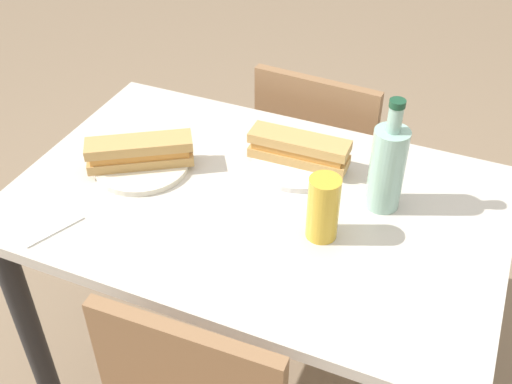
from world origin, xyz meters
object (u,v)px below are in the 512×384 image
object	(u,v)px
baguette_sandwich_far	(299,149)
water_bottle	(387,166)
plate_near	(142,165)
baguette_sandwich_near	(140,152)
dining_table	(256,239)
chair_far	(322,165)
beer_glass	(323,208)
plate_far	(298,162)
knife_far	(301,147)
knife_near	(137,151)

from	to	relation	value
baguette_sandwich_far	water_bottle	bearing A→B (deg)	-16.95
plate_near	baguette_sandwich_far	xyz separation A→B (m)	(0.35, 0.16, 0.04)
baguette_sandwich_near	baguette_sandwich_far	world-z (taller)	same
dining_table	baguette_sandwich_far	world-z (taller)	baguette_sandwich_far
chair_far	water_bottle	distance (m)	0.67
chair_far	beer_glass	bearing A→B (deg)	-73.55
plate_far	knife_far	bearing A→B (deg)	103.79
plate_near	baguette_sandwich_near	xyz separation A→B (m)	(0.00, 0.00, 0.04)
dining_table	water_bottle	size ratio (longest dim) A/B	4.13
knife_far	plate_far	bearing A→B (deg)	-76.21
baguette_sandwich_near	water_bottle	bearing A→B (deg)	9.19
chair_far	water_bottle	xyz separation A→B (m)	(0.28, -0.47, 0.39)
chair_far	plate_far	xyz separation A→B (m)	(0.05, -0.40, 0.29)
knife_near	baguette_sandwich_far	distance (m)	0.41
chair_far	baguette_sandwich_near	bearing A→B (deg)	-118.35
knife_far	beer_glass	xyz separation A→B (m)	(0.15, -0.27, 0.06)
knife_near	knife_far	size ratio (longest dim) A/B	0.76
plate_near	knife_near	size ratio (longest dim) A/B	1.71
knife_near	plate_far	xyz separation A→B (m)	(0.39, 0.13, -0.01)
chair_far	plate_near	bearing A→B (deg)	-118.35
baguette_sandwich_near	plate_near	bearing A→B (deg)	0.00
dining_table	beer_glass	bearing A→B (deg)	-18.10
baguette_sandwich_far	plate_far	bearing A→B (deg)	-116.57
plate_near	plate_far	distance (m)	0.39
baguette_sandwich_near	plate_far	distance (m)	0.39
plate_near	plate_far	size ratio (longest dim) A/B	1.00
plate_near	knife_far	world-z (taller)	knife_far
plate_near	knife_near	xyz separation A→B (m)	(-0.04, 0.04, 0.01)
knife_far	beer_glass	size ratio (longest dim) A/B	1.18
dining_table	baguette_sandwich_near	bearing A→B (deg)	179.88
dining_table	knife_far	bearing A→B (deg)	81.45
plate_far	beer_glass	size ratio (longest dim) A/B	1.54
plate_near	water_bottle	bearing A→B (deg)	9.19
plate_near	dining_table	bearing A→B (deg)	-0.12
plate_far	dining_table	bearing A→B (deg)	-105.16
knife_near	chair_far	bearing A→B (deg)	57.17
beer_glass	dining_table	bearing A→B (deg)	161.90
dining_table	plate_near	distance (m)	0.34
plate_far	beer_glass	xyz separation A→B (m)	(0.13, -0.22, 0.07)
baguette_sandwich_near	plate_far	size ratio (longest dim) A/B	1.09
chair_far	plate_far	distance (m)	0.50
knife_far	chair_far	bearing A→B (deg)	96.08
chair_far	knife_near	world-z (taller)	chair_far
dining_table	plate_far	world-z (taller)	plate_far
dining_table	chair_far	xyz separation A→B (m)	(-0.00, 0.57, -0.16)
baguette_sandwich_far	beer_glass	distance (m)	0.26
knife_far	water_bottle	size ratio (longest dim) A/B	0.65
water_bottle	baguette_sandwich_far	bearing A→B (deg)	163.05
knife_near	beer_glass	distance (m)	0.54
knife_far	beer_glass	bearing A→B (deg)	-61.84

